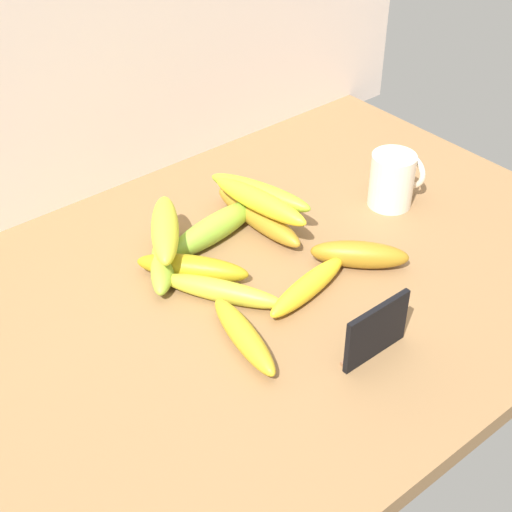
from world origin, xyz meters
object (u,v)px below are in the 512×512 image
object	(u,v)px
banana_8	(260,201)
banana_9	(165,229)
banana_0	(359,255)
banana_6	(164,257)
coffee_mug	(393,179)
chalkboard_sign	(376,332)
banana_1	(192,268)
banana_10	(260,192)
banana_2	(244,336)
banana_7	(258,216)
banana_5	(308,287)
banana_3	(216,228)
banana_4	(221,291)

from	to	relation	value
banana_8	banana_9	distance (cm)	16.52
banana_0	banana_9	distance (cm)	29.84
banana_0	banana_6	xyz separation A→B (cm)	(-23.27, 18.61, -0.11)
coffee_mug	chalkboard_sign	bearing A→B (deg)	-140.99
banana_1	banana_0	bearing A→B (deg)	-32.48
banana_10	coffee_mug	bearing A→B (deg)	-25.68
banana_0	banana_1	distance (cm)	25.55
banana_2	banana_7	size ratio (longest dim) A/B	0.80
coffee_mug	banana_10	xyz separation A→B (cm)	(-20.94, 10.07, 0.98)
coffee_mug	banana_1	xyz separation A→B (cm)	(-38.42, 4.88, -2.77)
banana_0	banana_5	distance (cm)	10.94
banana_0	banana_2	distance (cm)	24.82
banana_3	banana_7	world-z (taller)	banana_3
banana_0	banana_3	distance (cm)	23.38
banana_2	banana_8	bearing A→B (deg)	45.63
banana_3	banana_8	world-z (taller)	banana_8
banana_2	banana_8	xyz separation A→B (cm)	(18.87, 19.29, 4.06)
banana_3	banana_1	bearing A→B (deg)	-146.27
banana_3	banana_9	world-z (taller)	banana_9
banana_5	banana_8	distance (cm)	18.30
banana_6	banana_10	xyz separation A→B (cm)	(19.20, 0.30, 3.73)
coffee_mug	banana_0	distance (cm)	19.22
banana_8	banana_10	bearing A→B (deg)	49.92
banana_7	coffee_mug	bearing A→B (deg)	-22.63
banana_5	banana_6	world-z (taller)	banana_6
banana_6	banana_8	world-z (taller)	banana_8
banana_6	banana_0	bearing A→B (deg)	-38.64
banana_2	banana_5	bearing A→B (deg)	9.12
banana_0	banana_6	distance (cm)	29.80
banana_0	banana_8	size ratio (longest dim) A/B	0.79
chalkboard_sign	banana_4	size ratio (longest dim) A/B	0.58
banana_5	banana_6	bearing A→B (deg)	123.21
chalkboard_sign	banana_3	xyz separation A→B (cm)	(-0.34, 34.46, -1.68)
banana_5	banana_9	size ratio (longest dim) A/B	0.98
banana_1	banana_6	distance (cm)	5.18
chalkboard_sign	banana_1	size ratio (longest dim) A/B	0.64
banana_2	coffee_mug	bearing A→B (deg)	15.21
banana_0	banana_3	bearing A→B (deg)	122.83
banana_4	banana_1	bearing A→B (deg)	92.81
banana_0	banana_1	xyz separation A→B (cm)	(-21.55, 13.72, -0.14)
banana_2	banana_3	world-z (taller)	banana_3
banana_0	banana_5	xyz separation A→B (cm)	(-10.93, -0.24, -0.44)
banana_0	banana_3	xyz separation A→B (cm)	(-12.68, 19.65, 0.07)
coffee_mug	banana_3	bearing A→B (deg)	159.91
coffee_mug	banana_1	distance (cm)	38.83
coffee_mug	banana_7	xyz separation A→B (cm)	(-22.09, 9.21, -2.74)
chalkboard_sign	banana_9	size ratio (longest dim) A/B	0.64
chalkboard_sign	banana_9	world-z (taller)	chalkboard_sign
coffee_mug	banana_1	bearing A→B (deg)	172.77
coffee_mug	banana_3	distance (cm)	31.56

